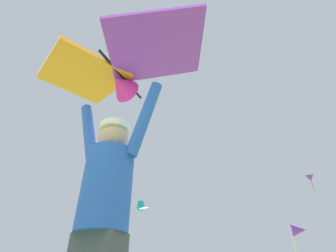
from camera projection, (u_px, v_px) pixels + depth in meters
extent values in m
cylinder|color=blue|center=(107.00, 189.00, 1.69)|extent=(0.39, 0.39, 0.56)
sphere|color=tan|center=(114.00, 139.00, 1.90)|extent=(0.23, 0.23, 0.23)
cylinder|color=white|center=(115.00, 129.00, 1.95)|extent=(0.27, 0.27, 0.05)
cylinder|color=blue|center=(145.00, 118.00, 1.87)|extent=(0.29, 0.13, 0.62)
cylinder|color=blue|center=(89.00, 133.00, 2.06)|extent=(0.29, 0.13, 0.62)
cylinder|color=black|center=(122.00, 77.00, 2.26)|extent=(0.12, 0.66, 0.02)
cube|color=purple|center=(156.00, 48.00, 2.09)|extent=(0.94, 0.86, 0.19)
cube|color=orange|center=(82.00, 76.00, 2.37)|extent=(1.02, 0.99, 0.19)
cone|color=#DB2393|center=(121.00, 85.00, 2.21)|extent=(0.27, 0.23, 0.24)
cube|color=black|center=(123.00, 25.00, 22.17)|extent=(1.08, 1.03, 1.13)
cone|color=purple|center=(310.00, 178.00, 21.66)|extent=(0.88, 0.97, 0.67)
cylinder|color=#602387|center=(313.00, 186.00, 21.27)|extent=(0.03, 0.03, 0.93)
pyramid|color=purple|center=(144.00, 208.00, 20.70)|extent=(0.79, 0.75, 0.37)
cube|color=#19B2AD|center=(141.00, 206.00, 28.64)|extent=(0.62, 0.92, 1.12)
cone|color=purple|center=(299.00, 230.00, 5.13)|extent=(0.28, 0.24, 0.24)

